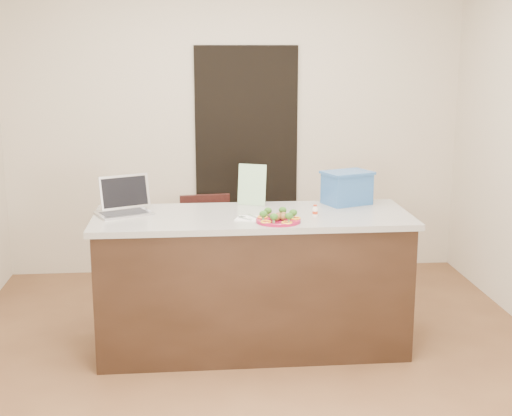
{
  "coord_description": "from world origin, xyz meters",
  "views": [
    {
      "loc": [
        -0.4,
        -4.24,
        1.98
      ],
      "look_at": [
        0.02,
        0.2,
        0.97
      ],
      "focal_mm": 50.0,
      "sensor_mm": 36.0,
      "label": 1
    }
  ],
  "objects": [
    {
      "name": "chair",
      "position": [
        -0.29,
        1.05,
        0.5
      ],
      "size": [
        0.42,
        0.42,
        0.87
      ],
      "rotation": [
        0.0,
        0.0,
        0.09
      ],
      "color": "#361310",
      "rests_on": "ground"
    },
    {
      "name": "knife",
      "position": [
        -0.01,
        0.1,
        0.93
      ],
      "size": [
        0.06,
        0.18,
        0.01
      ],
      "rotation": [
        0.0,
        0.0,
        0.45
      ],
      "color": "white",
      "rests_on": "napkin"
    },
    {
      "name": "broccoli",
      "position": [
        0.14,
        0.03,
        0.98
      ],
      "size": [
        0.24,
        0.22,
        0.04
      ],
      "color": "#1E4A13",
      "rests_on": "plate"
    },
    {
      "name": "laptop",
      "position": [
        -0.83,
        0.38,
        0.98
      ],
      "size": [
        0.41,
        0.39,
        0.24
      ],
      "rotation": [
        0.0,
        0.0,
        0.43
      ],
      "color": "#B8B7BC",
      "rests_on": "island"
    },
    {
      "name": "pepper_rings",
      "position": [
        0.14,
        0.03,
        0.94
      ],
      "size": [
        0.27,
        0.27,
        0.01
      ],
      "color": "#FFA51A",
      "rests_on": "plate"
    },
    {
      "name": "fork",
      "position": [
        -0.06,
        0.13,
        0.93
      ],
      "size": [
        0.08,
        0.13,
        0.0
      ],
      "rotation": [
        0.0,
        0.0,
        0.69
      ],
      "color": "#ADAEB2",
      "rests_on": "napkin"
    },
    {
      "name": "doorway",
      "position": [
        0.1,
        1.98,
        1.0
      ],
      "size": [
        0.9,
        0.02,
        2.0
      ],
      "primitive_type": "cube",
      "color": "black",
      "rests_on": "ground"
    },
    {
      "name": "yogurt_bottle",
      "position": [
        0.4,
        0.17,
        0.95
      ],
      "size": [
        0.04,
        0.04,
        0.07
      ],
      "rotation": [
        0.0,
        0.0,
        0.17
      ],
      "color": "white",
      "rests_on": "island"
    },
    {
      "name": "leaflet",
      "position": [
        0.02,
        0.54,
        1.06
      ],
      "size": [
        0.2,
        0.11,
        0.28
      ],
      "primitive_type": "cube",
      "rotation": [
        -0.14,
        0.0,
        -0.38
      ],
      "color": "white",
      "rests_on": "island"
    },
    {
      "name": "meatballs",
      "position": [
        0.15,
        0.02,
        0.96
      ],
      "size": [
        0.11,
        0.11,
        0.04
      ],
      "color": "brown",
      "rests_on": "plate"
    },
    {
      "name": "ground",
      "position": [
        0.0,
        0.0,
        0.0
      ],
      "size": [
        4.0,
        4.0,
        0.0
      ],
      "primitive_type": "plane",
      "color": "brown",
      "rests_on": "ground"
    },
    {
      "name": "plate",
      "position": [
        0.14,
        0.03,
        0.93
      ],
      "size": [
        0.28,
        0.28,
        0.02
      ],
      "rotation": [
        0.0,
        0.0,
        -0.12
      ],
      "color": "maroon",
      "rests_on": "island"
    },
    {
      "name": "island",
      "position": [
        0.0,
        0.25,
        0.46
      ],
      "size": [
        2.06,
        0.76,
        0.92
      ],
      "color": "black",
      "rests_on": "ground"
    },
    {
      "name": "napkin",
      "position": [
        -0.04,
        0.12,
        0.92
      ],
      "size": [
        0.19,
        0.19,
        0.01
      ],
      "primitive_type": "cube",
      "rotation": [
        0.0,
        0.0,
        -0.3
      ],
      "color": "silver",
      "rests_on": "island"
    },
    {
      "name": "blue_box",
      "position": [
        0.68,
        0.51,
        1.04
      ],
      "size": [
        0.38,
        0.33,
        0.23
      ],
      "rotation": [
        0.0,
        0.0,
        0.38
      ],
      "color": "#295694",
      "rests_on": "island"
    },
    {
      "name": "room_shell",
      "position": [
        0.0,
        0.0,
        1.62
      ],
      "size": [
        4.0,
        4.0,
        4.0
      ],
      "color": "white",
      "rests_on": "ground"
    }
  ]
}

